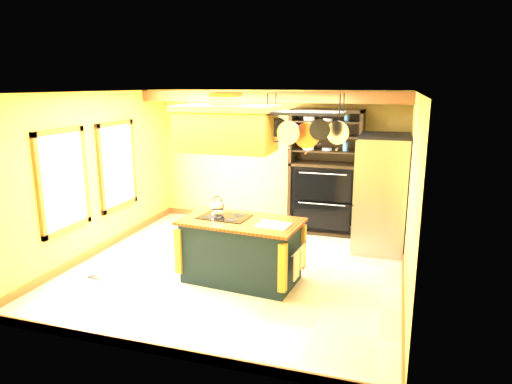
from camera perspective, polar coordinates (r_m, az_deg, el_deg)
The scene contains 15 objects.
floor at distance 7.28m, azimuth -2.34°, elevation -9.41°, with size 5.00×5.00×0.00m, color beige.
ceiling at distance 6.71m, azimuth -2.56°, elevation 12.37°, with size 5.00×5.00×0.00m, color white.
wall_back at distance 9.22m, azimuth 2.82°, elevation 4.20°, with size 5.00×0.02×2.70m, color gold.
wall_front at distance 4.68m, azimuth -12.89°, elevation -5.25°, with size 5.00×0.02×2.70m, color gold.
wall_left at distance 8.05m, azimuth -19.46°, elevation 2.11°, with size 0.02×5.00×2.70m, color gold.
wall_right at distance 6.48m, azimuth 18.84°, elevation -0.43°, with size 0.02×5.00×2.70m, color gold.
ceiling_beam at distance 8.33m, azimuth 1.50°, elevation 11.81°, with size 5.00×0.15×0.20m, color #94572E.
window_near at distance 7.41m, azimuth -22.93°, elevation 1.28°, with size 0.06×1.06×1.56m.
window_far at distance 8.50m, azimuth -16.90°, elevation 3.20°, with size 0.06×1.06×1.56m.
kitchen_island at distance 6.67m, azimuth -1.86°, elevation -7.23°, with size 1.79×1.11×1.11m.
range_hood at distance 6.34m, azimuth -3.70°, elevation 8.13°, with size 1.39×0.78×0.80m.
pot_rack at distance 6.04m, azimuth 6.29°, elevation 8.78°, with size 1.10×0.51×0.73m.
refrigerator at distance 8.08m, azimuth 15.31°, elevation -0.43°, with size 0.85×1.00×1.96m.
hutch at distance 8.86m, azimuth 8.65°, elevation 0.78°, with size 1.34×0.61×2.37m.
floor_register at distance 7.31m, azimuth -19.35°, elevation -10.05°, with size 0.28×0.12×0.01m, color black.
Camera 1 is at (2.28, -6.31, 2.82)m, focal length 32.00 mm.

